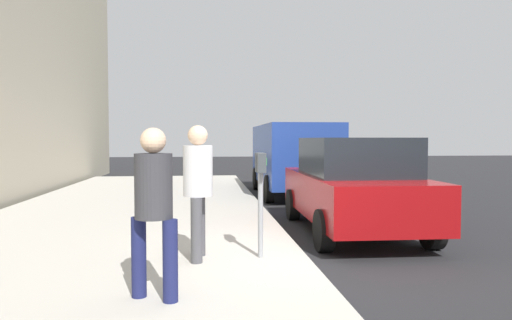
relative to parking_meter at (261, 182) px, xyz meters
name	(u,v)px	position (x,y,z in m)	size (l,w,h in m)	color
ground_plane	(303,262)	(0.25, -0.64, -1.17)	(80.00, 80.00, 0.00)	#232326
sidewalk_slab	(85,263)	(0.25, 2.36, -1.09)	(28.00, 6.00, 0.15)	#B7B2A8
parking_meter	(261,182)	(0.00, 0.00, 0.00)	(0.36, 0.12, 1.41)	gray
pedestrian_at_meter	(198,180)	(-0.01, 0.84, 0.03)	(0.54, 0.39, 1.78)	#47474C
pedestrian_bystander	(154,200)	(-1.53, 1.25, -0.02)	(0.37, 0.48, 1.71)	#191E4C
parked_sedan_near	(353,185)	(2.16, -1.99, -0.27)	(4.44, 2.05, 1.77)	maroon
parked_van_far	(292,155)	(8.07, -1.99, 0.09)	(5.23, 2.17, 2.18)	navy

